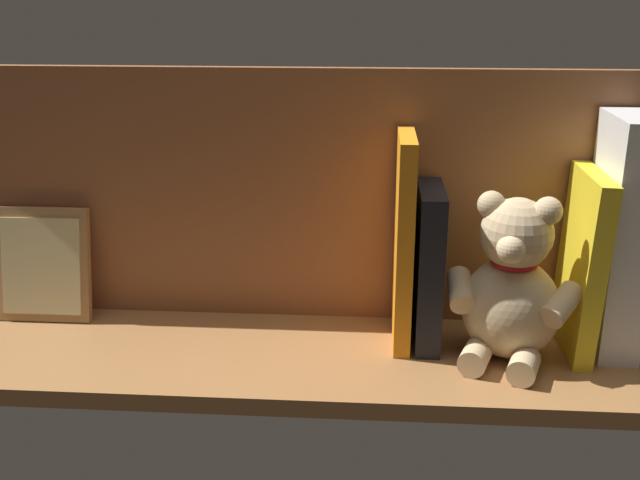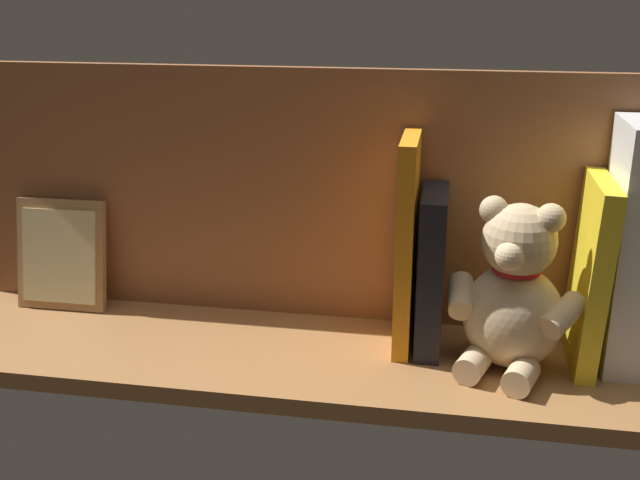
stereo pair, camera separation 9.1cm
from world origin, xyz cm
name	(u,v)px [view 2 (the right image)]	position (x,y,z in cm)	size (l,w,h in cm)	color
ground_plane	(320,356)	(0.00, 0.00, -1.10)	(102.10, 25.70, 2.20)	#9E6B3D
shelf_back_panel	(334,197)	(0.00, -10.60, 16.97)	(102.10, 1.50, 33.93)	brown
dictionary_thick_white	(630,247)	(-36.36, -3.39, 14.78)	(4.91, 11.93, 29.55)	silver
book_2	(590,274)	(-32.10, -2.64, 11.39)	(2.36, 13.63, 22.77)	yellow
teddy_bear	(514,296)	(-23.27, 0.48, 9.17)	(15.97, 15.85, 20.83)	#D1B284
book_3	(432,270)	(-13.47, -3.62, 10.14)	(3.11, 11.66, 20.28)	black
book_4	(407,244)	(-10.26, -3.65, 13.42)	(2.06, 11.61, 26.84)	orange
picture_frame_leaning	(61,255)	(38.35, -6.96, 7.67)	(12.93, 4.37, 15.59)	#A87A4C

